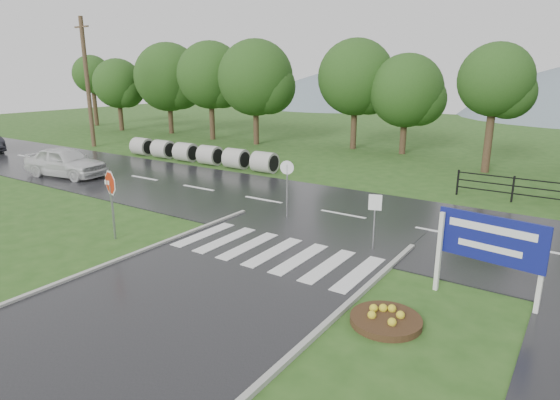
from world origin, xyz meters
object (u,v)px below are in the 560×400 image
Objects in this scene: stop_sign at (111,189)px; car_white at (67,177)px; estate_billboard at (490,244)px; culvert_pipes at (198,154)px.

stop_sign is 0.53× the size of car_white.
car_white is (-10.65, 4.92, -1.81)m from stop_sign.
culvert_pipes is at bearing 153.08° from estate_billboard.
estate_billboard is (11.64, 2.28, -0.24)m from stop_sign.
culvert_pipes is at bearing -33.63° from car_white.
culvert_pipes is 21.39m from estate_billboard.
stop_sign is 1.00× the size of estate_billboard.
stop_sign is 11.87m from estate_billboard.
estate_billboard is 0.53× the size of car_white.
culvert_pipes is 4.56× the size of stop_sign.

